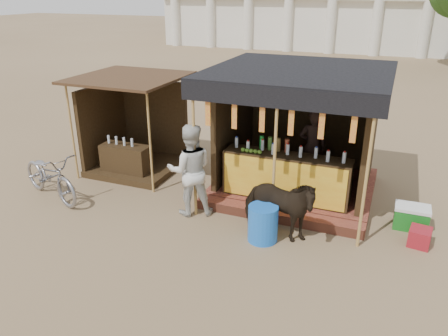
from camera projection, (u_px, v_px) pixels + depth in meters
ground at (189, 261)px, 7.41m from camera, size 120.00×120.00×0.00m
main_stall at (297, 149)px, 9.54m from camera, size 3.60×3.61×2.78m
secondary_stall at (131, 136)px, 10.94m from camera, size 2.40×2.40×2.38m
cow at (278, 207)px, 7.88m from camera, size 1.57×0.89×1.25m
motorbike at (50, 176)px, 9.44m from camera, size 2.15×1.36×1.07m
bystander at (190, 170)px, 8.65m from camera, size 1.15×1.07×1.89m
blue_barrel at (263, 223)px, 7.91m from camera, size 0.56×0.56×0.68m
red_crate at (420, 237)px, 7.82m from camera, size 0.41×0.44×0.32m
cooler at (411, 217)px, 8.36m from camera, size 0.64×0.44×0.46m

